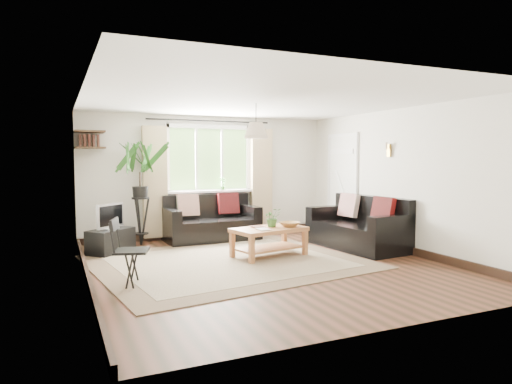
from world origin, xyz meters
name	(u,v)px	position (x,y,z in m)	size (l,w,h in m)	color
floor	(267,265)	(0.00, 0.00, 0.00)	(5.50, 5.50, 0.00)	black
ceiling	(267,100)	(0.00, 0.00, 2.40)	(5.50, 5.50, 0.00)	white
wall_back	(209,177)	(0.00, 2.75, 1.20)	(5.00, 0.02, 2.40)	silver
wall_front	(397,199)	(0.00, -2.75, 1.20)	(5.00, 0.02, 2.40)	silver
wall_left	(84,188)	(-2.50, 0.00, 1.20)	(0.02, 5.50, 2.40)	silver
wall_right	(402,180)	(2.50, 0.00, 1.20)	(0.02, 5.50, 2.40)	silver
rug	(228,261)	(-0.47, 0.40, 0.01)	(3.79, 3.25, 0.02)	#B9AF8F
window	(209,159)	(0.00, 2.71, 1.55)	(2.50, 0.16, 2.16)	white
door	(342,186)	(2.47, 1.70, 1.00)	(0.06, 0.96, 2.06)	silver
corner_shelf	(90,140)	(-2.25, 2.50, 1.89)	(0.50, 0.50, 0.34)	black
pendant_lamp	(256,126)	(0.00, 0.40, 2.05)	(0.36, 0.36, 0.54)	beige
wall_sconce	(388,148)	(2.43, 0.30, 1.74)	(0.12, 0.12, 0.28)	beige
sofa_back	(212,219)	(-0.11, 2.25, 0.41)	(1.75, 0.87, 0.82)	black
sofa_right	(357,224)	(1.99, 0.52, 0.43)	(0.91, 1.82, 0.85)	black
coffee_table	(269,242)	(0.26, 0.48, 0.24)	(1.15, 0.63, 0.47)	#945C30
table_plant	(272,217)	(0.35, 0.55, 0.62)	(0.27, 0.23, 0.30)	#315F26
bowl	(290,224)	(0.61, 0.44, 0.51)	(0.30, 0.30, 0.08)	olive
book_a	(258,230)	(0.00, 0.31, 0.48)	(0.17, 0.23, 0.02)	silver
book_b	(253,227)	(0.01, 0.55, 0.48)	(0.18, 0.24, 0.02)	#572F23
tv_stand	(111,241)	(-2.01, 1.79, 0.20)	(0.75, 0.42, 0.40)	black
tv	(110,216)	(-2.01, 1.79, 0.63)	(0.58, 0.19, 0.44)	#A5A5AA
palm_stand	(140,193)	(-1.43, 2.33, 0.94)	(0.73, 0.73, 1.87)	black
folding_chair	(132,252)	(-1.98, -0.31, 0.42)	(0.43, 0.43, 0.84)	black
sill_plant	(223,183)	(0.25, 2.63, 1.06)	(0.14, 0.10, 0.27)	#2D6023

